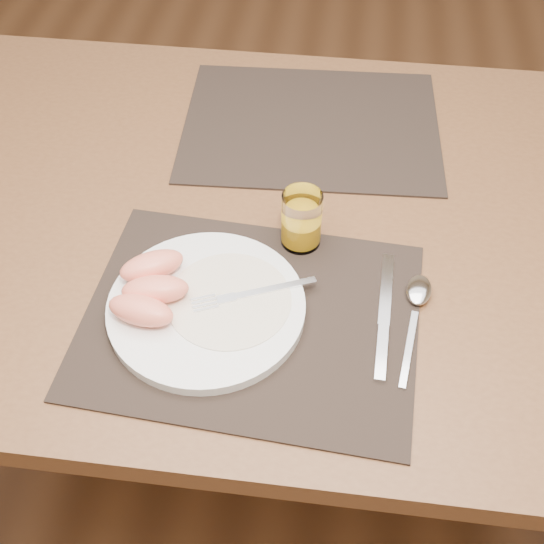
{
  "coord_description": "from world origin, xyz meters",
  "views": [
    {
      "loc": [
        0.07,
        -0.78,
        1.49
      ],
      "look_at": [
        -0.01,
        -0.15,
        0.77
      ],
      "focal_mm": 45.0,
      "sensor_mm": 36.0,
      "label": 1
    }
  ],
  "objects_px": {
    "table": "(286,246)",
    "juice_glass": "(301,222)",
    "placemat_far": "(311,125)",
    "fork": "(243,295)",
    "knife": "(384,324)",
    "spoon": "(418,298)",
    "plate": "(207,307)",
    "placemat_near": "(251,318)"
  },
  "relations": [
    {
      "from": "table",
      "to": "juice_glass",
      "type": "distance_m",
      "value": 0.15
    },
    {
      "from": "placemat_far",
      "to": "fork",
      "type": "bearing_deg",
      "value": -97.83
    },
    {
      "from": "table",
      "to": "knife",
      "type": "distance_m",
      "value": 0.28
    },
    {
      "from": "placemat_far",
      "to": "spoon",
      "type": "distance_m",
      "value": 0.42
    },
    {
      "from": "knife",
      "to": "fork",
      "type": "bearing_deg",
      "value": 175.63
    },
    {
      "from": "spoon",
      "to": "juice_glass",
      "type": "relative_size",
      "value": 2.14
    },
    {
      "from": "juice_glass",
      "to": "plate",
      "type": "bearing_deg",
      "value": -127.68
    },
    {
      "from": "plate",
      "to": "knife",
      "type": "relative_size",
      "value": 1.22
    },
    {
      "from": "table",
      "to": "fork",
      "type": "bearing_deg",
      "value": -101.18
    },
    {
      "from": "plate",
      "to": "fork",
      "type": "relative_size",
      "value": 1.61
    },
    {
      "from": "placemat_near",
      "to": "juice_glass",
      "type": "height_order",
      "value": "juice_glass"
    },
    {
      "from": "placemat_far",
      "to": "fork",
      "type": "height_order",
      "value": "fork"
    },
    {
      "from": "placemat_near",
      "to": "knife",
      "type": "distance_m",
      "value": 0.18
    },
    {
      "from": "placemat_near",
      "to": "fork",
      "type": "relative_size",
      "value": 2.68
    },
    {
      "from": "placemat_far",
      "to": "table",
      "type": "bearing_deg",
      "value": -94.77
    },
    {
      "from": "table",
      "to": "juice_glass",
      "type": "bearing_deg",
      "value": -68.12
    },
    {
      "from": "plate",
      "to": "fork",
      "type": "bearing_deg",
      "value": 21.63
    },
    {
      "from": "plate",
      "to": "knife",
      "type": "bearing_deg",
      "value": 1.07
    },
    {
      "from": "plate",
      "to": "spoon",
      "type": "bearing_deg",
      "value": 10.6
    },
    {
      "from": "knife",
      "to": "placemat_near",
      "type": "bearing_deg",
      "value": -177.35
    },
    {
      "from": "placemat_near",
      "to": "placemat_far",
      "type": "xyz_separation_m",
      "value": [
        0.04,
        0.44,
        0.0
      ]
    },
    {
      "from": "placemat_near",
      "to": "placemat_far",
      "type": "distance_m",
      "value": 0.44
    },
    {
      "from": "placemat_near",
      "to": "knife",
      "type": "xyz_separation_m",
      "value": [
        0.18,
        0.01,
        0.0
      ]
    },
    {
      "from": "placemat_far",
      "to": "plate",
      "type": "distance_m",
      "value": 0.45
    },
    {
      "from": "plate",
      "to": "knife",
      "type": "distance_m",
      "value": 0.24
    },
    {
      "from": "placemat_near",
      "to": "plate",
      "type": "relative_size",
      "value": 1.67
    },
    {
      "from": "plate",
      "to": "placemat_far",
      "type": "bearing_deg",
      "value": 76.38
    },
    {
      "from": "knife",
      "to": "juice_glass",
      "type": "relative_size",
      "value": 2.46
    },
    {
      "from": "juice_glass",
      "to": "placemat_far",
      "type": "bearing_deg",
      "value": 91.77
    },
    {
      "from": "placemat_far",
      "to": "knife",
      "type": "xyz_separation_m",
      "value": [
        0.13,
        -0.43,
        0.0
      ]
    },
    {
      "from": "fork",
      "to": "placemat_near",
      "type": "bearing_deg",
      "value": -60.31
    },
    {
      "from": "fork",
      "to": "juice_glass",
      "type": "bearing_deg",
      "value": 62.86
    },
    {
      "from": "knife",
      "to": "placemat_far",
      "type": "bearing_deg",
      "value": 107.36
    },
    {
      "from": "plate",
      "to": "juice_glass",
      "type": "relative_size",
      "value": 3.01
    },
    {
      "from": "spoon",
      "to": "table",
      "type": "bearing_deg",
      "value": 140.71
    },
    {
      "from": "plate",
      "to": "spoon",
      "type": "distance_m",
      "value": 0.29
    },
    {
      "from": "table",
      "to": "plate",
      "type": "bearing_deg",
      "value": -111.99
    },
    {
      "from": "placemat_far",
      "to": "juice_glass",
      "type": "distance_m",
      "value": 0.29
    },
    {
      "from": "fork",
      "to": "spoon",
      "type": "relative_size",
      "value": 0.87
    },
    {
      "from": "table",
      "to": "spoon",
      "type": "bearing_deg",
      "value": -39.29
    },
    {
      "from": "placemat_near",
      "to": "placemat_far",
      "type": "height_order",
      "value": "same"
    },
    {
      "from": "table",
      "to": "knife",
      "type": "bearing_deg",
      "value": -54.08
    }
  ]
}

